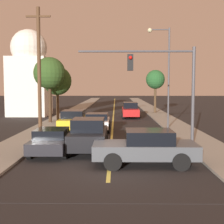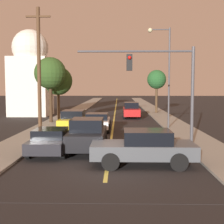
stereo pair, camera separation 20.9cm
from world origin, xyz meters
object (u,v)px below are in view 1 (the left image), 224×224
car_outer_lane_second (74,120)px  car_crossing_right (146,147)px  car_near_lane_front (89,135)px  car_far_oncoming (130,110)px  tree_right_near (155,80)px  streetlamp_right (164,65)px  car_outer_lane_front (52,141)px  utility_pole_left (39,70)px  traffic_signal_mast (163,77)px  tree_left_near (50,74)px  tree_left_far (57,81)px  domed_building_left (29,73)px  car_near_lane_second (97,122)px

car_outer_lane_second → car_crossing_right: 11.48m
car_near_lane_front → car_far_oncoming: 18.34m
car_near_lane_front → tree_right_near: 24.60m
car_crossing_right → streetlamp_right: (2.55, 11.71, 4.35)m
car_outer_lane_front → utility_pole_left: (-1.77, 4.77, 3.85)m
streetlamp_right → traffic_signal_mast: bearing=-99.0°
car_near_lane_front → streetlamp_right: (5.32, 8.87, 4.27)m
car_crossing_right → car_outer_lane_second: bearing=23.7°
traffic_signal_mast → car_outer_lane_front: bearing=-165.4°
traffic_signal_mast → car_near_lane_front: bearing=-166.0°
traffic_signal_mast → streetlamp_right: size_ratio=0.81×
car_crossing_right → streetlamp_right: streetlamp_right is taller
car_crossing_right → tree_left_near: tree_left_near is taller
car_near_lane_front → tree_right_near: size_ratio=0.79×
tree_left_far → tree_right_near: bearing=40.6°
tree_left_far → domed_building_left: bearing=125.7°
car_crossing_right → streetlamp_right: size_ratio=0.57×
streetlamp_right → tree_right_near: bearing=85.5°
tree_left_near → car_near_lane_front: bearing=-69.5°
traffic_signal_mast → tree_right_near: traffic_signal_mast is taller
car_near_lane_second → tree_left_near: size_ratio=0.67×
traffic_signal_mast → car_crossing_right: bearing=-108.6°
car_outer_lane_second → streetlamp_right: size_ratio=0.59×
streetlamp_right → utility_pole_left: (-8.94, -4.62, -0.63)m
utility_pole_left → car_near_lane_second: bearing=42.4°
streetlamp_right → utility_pole_left: size_ratio=0.94×
car_near_lane_second → tree_left_near: 7.88m
car_near_lane_front → tree_left_far: size_ratio=0.81×
car_near_lane_second → traffic_signal_mast: bearing=-58.0°
car_outer_lane_front → car_far_oncoming: size_ratio=0.84×
car_outer_lane_second → car_far_oncoming: bearing=64.8°
car_outer_lane_front → streetlamp_right: size_ratio=0.52×
car_outer_lane_front → traffic_signal_mast: (5.92, 1.54, 3.32)m
car_outer_lane_second → streetlamp_right: bearing=9.5°
car_near_lane_front → tree_left_near: size_ratio=0.71×
car_outer_lane_second → traffic_signal_mast: size_ratio=0.73×
utility_pole_left → domed_building_left: bearing=107.6°
utility_pole_left → car_outer_lane_second: bearing=62.6°
tree_left_near → tree_right_near: tree_left_near is taller
car_near_lane_front → tree_left_far: 15.22m
car_far_oncoming → tree_left_near: (-7.74, -5.53, 3.81)m
car_crossing_right → car_far_oncoming: bearing=-0.8°
car_outer_lane_front → tree_left_far: bearing=99.5°
car_far_oncoming → car_crossing_right: 20.92m
car_far_oncoming → streetlamp_right: (2.27, -9.21, 4.32)m
tree_right_near → car_near_lane_front: bearing=-105.4°
car_far_oncoming → tree_left_near: tree_left_near is taller
utility_pole_left → car_far_oncoming: bearing=64.3°
car_near_lane_second → domed_building_left: bearing=124.2°
tree_right_near → car_far_oncoming: bearing=-122.3°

